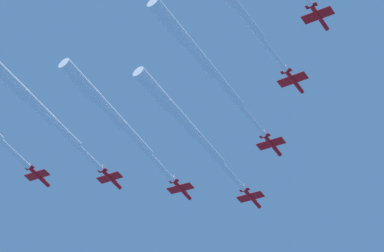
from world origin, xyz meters
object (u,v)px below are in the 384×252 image
at_px(jet_starboard_inner, 198,56).
at_px(jet_port_mid, 38,107).
at_px(jet_port_inner, 108,110).
at_px(jet_lead, 181,119).

distance_m(jet_starboard_inner, jet_port_mid, 47.00).
height_order(jet_port_inner, jet_starboard_inner, jet_port_inner).
xyz_separation_m(jet_port_inner, jet_port_mid, (-5.22, -18.42, 1.63)).
bearing_deg(jet_lead, jet_port_mid, -102.04).
distance_m(jet_lead, jet_port_mid, 38.86).
relative_size(jet_lead, jet_port_mid, 1.10).
height_order(jet_port_inner, jet_port_mid, jet_port_mid).
bearing_deg(jet_port_inner, jet_starboard_inner, 38.01).
relative_size(jet_starboard_inner, jet_port_mid, 1.11).
bearing_deg(jet_port_inner, jet_port_mid, -105.84).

